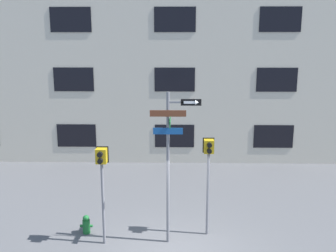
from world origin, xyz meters
name	(u,v)px	position (x,y,z in m)	size (l,w,h in m)	color
building_facade	(175,20)	(0.00, 8.80, 6.85)	(24.00, 0.64, 13.70)	beige
street_sign_pole	(170,153)	(-0.09, 0.84, 2.71)	(1.40, 1.07, 4.43)	slate
pedestrian_signal_left	(102,170)	(-2.01, 0.71, 2.26)	(0.36, 0.40, 2.89)	slate
pedestrian_signal_right	(209,162)	(1.02, 1.33, 2.32)	(0.34, 0.40, 3.01)	slate
fire_hydrant	(86,225)	(-2.68, 1.32, 0.28)	(0.39, 0.23, 0.59)	#196028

